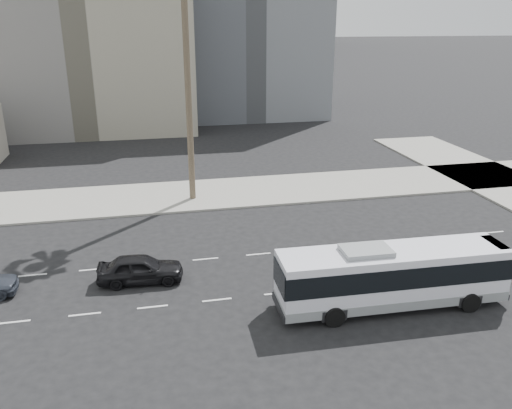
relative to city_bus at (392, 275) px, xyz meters
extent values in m
plane|color=black|center=(-4.76, 2.16, -1.59)|extent=(700.00, 700.00, 0.00)
cube|color=gray|center=(-4.76, 17.66, -1.52)|extent=(120.00, 7.00, 0.15)
cube|color=gray|center=(-16.76, 47.16, 7.41)|extent=(24.00, 18.00, 18.00)
cube|color=#52555C|center=(3.24, 54.16, 11.41)|extent=(20.00, 20.00, 26.00)
cube|color=silver|center=(0.00, 0.00, 0.04)|extent=(10.55, 2.57, 2.35)
cube|color=black|center=(0.00, 0.00, 0.35)|extent=(10.61, 2.64, 0.99)
cube|color=gray|center=(0.00, 0.00, -1.00)|extent=(10.57, 2.61, 0.45)
cube|color=gray|center=(-1.36, 0.00, 1.30)|extent=(2.21, 1.50, 0.27)
cube|color=#262628|center=(4.97, 0.00, 1.08)|extent=(0.58, 1.64, 0.27)
cylinder|color=black|center=(3.34, -1.16, -1.14)|extent=(0.90, 0.27, 0.90)
cylinder|color=black|center=(3.34, 1.16, -1.14)|extent=(0.90, 0.27, 0.90)
cylinder|color=black|center=(-3.08, -1.16, -1.14)|extent=(0.90, 0.27, 0.90)
cylinder|color=black|center=(-3.08, 1.16, -1.14)|extent=(0.90, 0.27, 0.90)
imported|color=black|center=(-11.25, 4.79, -0.87)|extent=(1.98, 4.34, 1.44)
cylinder|color=brown|center=(-7.46, 16.76, 6.77)|extent=(0.46, 0.46, 16.72)
camera|label=1|loc=(-10.47, -19.14, 10.96)|focal=36.19mm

